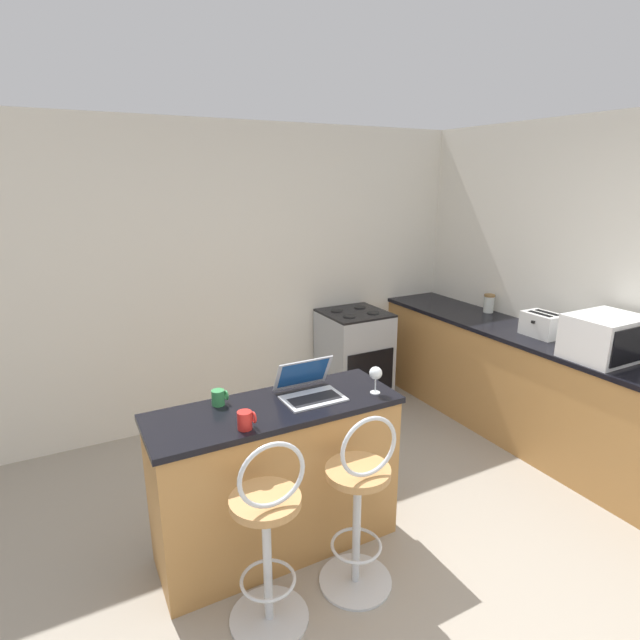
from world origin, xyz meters
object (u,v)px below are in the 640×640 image
Objects in this scene: bar_stool_near at (268,539)px; stove_range at (354,358)px; mug_red at (245,420)px; storage_jar at (489,303)px; toaster at (542,325)px; microwave at (605,337)px; wine_glass_short at (376,374)px; bar_stool_far at (359,506)px; mug_green at (219,397)px; laptop at (309,387)px.

stove_range is (1.70, 1.97, -0.03)m from bar_stool_near.
storage_jar is at bearing 20.95° from mug_red.
stove_range is at bearing 125.02° from toaster.
toaster is 0.31× the size of stove_range.
wine_glass_short is at bearing 171.36° from microwave.
wine_glass_short is at bearing 47.58° from bar_stool_far.
microwave reaches higher than bar_stool_far.
mug_red is at bearing -172.56° from toaster.
toaster is at bearing 13.89° from bar_stool_near.
mug_green is at bearing -165.41° from storage_jar.
storage_jar is (2.33, 0.86, 0.03)m from laptop.
wine_glass_short is at bearing -152.70° from storage_jar.
microwave is at bearing 2.21° from bar_stool_near.
microwave is at bearing -65.12° from stove_range.
mug_green is at bearing 96.17° from mug_red.
bar_stool_near is 3.03× the size of laptop.
toaster is 1.77× the size of wine_glass_short.
wine_glass_short is at bearing -22.56° from laptop.
bar_stool_far is at bearing -86.63° from laptop.
wine_glass_short reaches higher than stove_range.
laptop is at bearing 93.37° from bar_stool_far.
bar_stool_far is 2.15m from microwave.
toaster reaches higher than storage_jar.
bar_stool_far is 0.95m from mug_green.
mug_green reaches higher than stove_range.
laptop is at bearing -14.66° from mug_green.
wine_glass_short is at bearing -18.08° from mug_green.
bar_stool_far is at bearing 0.00° from bar_stool_near.
bar_stool_far is 11.07× the size of mug_red.
stove_range is at bearing 114.88° from microwave.
mug_red is 0.55× the size of storage_jar.
stove_range is 2.23m from mug_green.
bar_stool_far is 6.37× the size of wine_glass_short.
bar_stool_far is 3.03× the size of laptop.
toaster reaches higher than mug_red.
stove_range is (-0.87, 1.87, -0.62)m from microwave.
microwave reaches higher than laptop.
toaster is at bearing 3.68° from laptop.
laptop is 2.15m from toaster.
mug_red is 1.05× the size of mug_green.
mug_red is (-0.46, -0.20, -0.01)m from laptop.
toaster is (2.12, 0.65, 0.52)m from bar_stool_far.
storage_jar reaches higher than bar_stool_far.
storage_jar is at bearing 27.30° from wine_glass_short.
mug_green is at bearing 129.33° from bar_stool_far.
wine_glass_short reaches higher than bar_stool_near.
microwave reaches higher than storage_jar.
wine_glass_short is at bearing 23.30° from bar_stool_near.
toaster is 3.06× the size of mug_red.
bar_stool_near is 3.61× the size of toaster.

